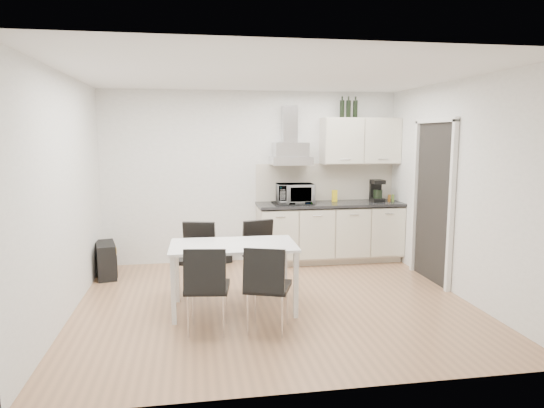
{
  "coord_description": "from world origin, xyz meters",
  "views": [
    {
      "loc": [
        -0.91,
        -5.36,
        1.95
      ],
      "look_at": [
        0.05,
        0.46,
        1.1
      ],
      "focal_mm": 32.0,
      "sensor_mm": 36.0,
      "label": 1
    }
  ],
  "objects_px": {
    "kitchenette": "(332,208)",
    "floor_speaker": "(225,253)",
    "chair_near_left": "(207,288)",
    "guitar_amp": "(106,260)",
    "chair_near_right": "(268,288)",
    "chair_far_right": "(264,257)",
    "dining_table": "(233,251)",
    "chair_far_left": "(196,260)"
  },
  "relations": [
    {
      "from": "floor_speaker",
      "to": "chair_far_right",
      "type": "bearing_deg",
      "value": -100.12
    },
    {
      "from": "chair_far_right",
      "to": "floor_speaker",
      "type": "height_order",
      "value": "chair_far_right"
    },
    {
      "from": "kitchenette",
      "to": "chair_far_right",
      "type": "bearing_deg",
      "value": -133.43
    },
    {
      "from": "dining_table",
      "to": "guitar_amp",
      "type": "distance_m",
      "value": 2.28
    },
    {
      "from": "chair_far_right",
      "to": "chair_near_right",
      "type": "distance_m",
      "value": 1.2
    },
    {
      "from": "dining_table",
      "to": "floor_speaker",
      "type": "bearing_deg",
      "value": 90.29
    },
    {
      "from": "kitchenette",
      "to": "chair_near_left",
      "type": "xyz_separation_m",
      "value": [
        -1.98,
        -2.43,
        -0.39
      ]
    },
    {
      "from": "chair_near_left",
      "to": "chair_far_left",
      "type": "bearing_deg",
      "value": 103.31
    },
    {
      "from": "chair_far_left",
      "to": "floor_speaker",
      "type": "height_order",
      "value": "chair_far_left"
    },
    {
      "from": "kitchenette",
      "to": "chair_near_right",
      "type": "height_order",
      "value": "kitchenette"
    },
    {
      "from": "kitchenette",
      "to": "chair_near_left",
      "type": "relative_size",
      "value": 2.86
    },
    {
      "from": "dining_table",
      "to": "chair_far_right",
      "type": "relative_size",
      "value": 1.59
    },
    {
      "from": "chair_far_left",
      "to": "chair_near_left",
      "type": "bearing_deg",
      "value": 109.01
    },
    {
      "from": "kitchenette",
      "to": "chair_near_right",
      "type": "bearing_deg",
      "value": -118.85
    },
    {
      "from": "guitar_amp",
      "to": "dining_table",
      "type": "bearing_deg",
      "value": -56.1
    },
    {
      "from": "kitchenette",
      "to": "chair_near_left",
      "type": "bearing_deg",
      "value": -129.16
    },
    {
      "from": "chair_near_right",
      "to": "floor_speaker",
      "type": "distance_m",
      "value": 2.7
    },
    {
      "from": "dining_table",
      "to": "chair_far_left",
      "type": "relative_size",
      "value": 1.59
    },
    {
      "from": "chair_far_left",
      "to": "kitchenette",
      "type": "bearing_deg",
      "value": -133.75
    },
    {
      "from": "chair_far_left",
      "to": "guitar_amp",
      "type": "height_order",
      "value": "chair_far_left"
    },
    {
      "from": "chair_far_left",
      "to": "chair_near_right",
      "type": "relative_size",
      "value": 1.0
    },
    {
      "from": "kitchenette",
      "to": "chair_far_left",
      "type": "height_order",
      "value": "kitchenette"
    },
    {
      "from": "kitchenette",
      "to": "chair_far_right",
      "type": "distance_m",
      "value": 1.86
    },
    {
      "from": "kitchenette",
      "to": "floor_speaker",
      "type": "bearing_deg",
      "value": 174.24
    },
    {
      "from": "kitchenette",
      "to": "guitar_amp",
      "type": "xyz_separation_m",
      "value": [
        -3.3,
        -0.33,
        -0.59
      ]
    },
    {
      "from": "guitar_amp",
      "to": "floor_speaker",
      "type": "bearing_deg",
      "value": 4.01
    },
    {
      "from": "chair_far_right",
      "to": "chair_far_left",
      "type": "bearing_deg",
      "value": -14.92
    },
    {
      "from": "chair_near_left",
      "to": "guitar_amp",
      "type": "xyz_separation_m",
      "value": [
        -1.32,
        2.1,
        -0.2
      ]
    },
    {
      "from": "chair_far_right",
      "to": "chair_near_left",
      "type": "distance_m",
      "value": 1.33
    },
    {
      "from": "kitchenette",
      "to": "guitar_amp",
      "type": "relative_size",
      "value": 4.13
    },
    {
      "from": "floor_speaker",
      "to": "dining_table",
      "type": "bearing_deg",
      "value": -115.83
    },
    {
      "from": "dining_table",
      "to": "chair_far_right",
      "type": "distance_m",
      "value": 0.73
    },
    {
      "from": "chair_near_right",
      "to": "chair_far_right",
      "type": "bearing_deg",
      "value": 103.4
    },
    {
      "from": "dining_table",
      "to": "chair_near_right",
      "type": "height_order",
      "value": "chair_near_right"
    },
    {
      "from": "chair_near_left",
      "to": "guitar_amp",
      "type": "distance_m",
      "value": 2.48
    },
    {
      "from": "chair_near_right",
      "to": "kitchenette",
      "type": "bearing_deg",
      "value": 81.06
    },
    {
      "from": "kitchenette",
      "to": "chair_far_left",
      "type": "relative_size",
      "value": 2.86
    },
    {
      "from": "guitar_amp",
      "to": "chair_far_right",
      "type": "bearing_deg",
      "value": -38.34
    },
    {
      "from": "chair_far_left",
      "to": "chair_far_right",
      "type": "bearing_deg",
      "value": -165.92
    },
    {
      "from": "chair_far_right",
      "to": "chair_near_right",
      "type": "xyz_separation_m",
      "value": [
        -0.14,
        -1.19,
        0.0
      ]
    },
    {
      "from": "floor_speaker",
      "to": "guitar_amp",
      "type": "bearing_deg",
      "value": 171.83
    },
    {
      "from": "kitchenette",
      "to": "dining_table",
      "type": "xyz_separation_m",
      "value": [
        -1.67,
        -1.87,
        -0.16
      ]
    }
  ]
}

